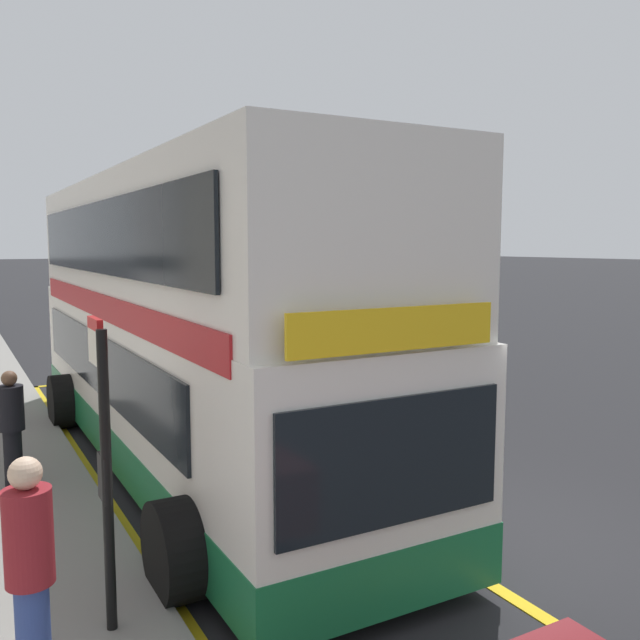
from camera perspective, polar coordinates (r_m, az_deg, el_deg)
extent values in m
plane|color=black|center=(38.12, -20.53, 0.91)|extent=(260.00, 260.00, 0.00)
cube|color=white|center=(10.71, -11.23, -4.78)|extent=(2.53, 11.05, 2.30)
cube|color=white|center=(10.51, -11.48, 6.53)|extent=(2.50, 10.83, 1.90)
cube|color=#196B3D|center=(10.90, -11.13, -9.16)|extent=(2.55, 11.07, 0.60)
cube|color=#B2191E|center=(10.54, -11.37, 1.47)|extent=(2.56, 10.16, 0.36)
cube|color=black|center=(10.73, -18.47, -3.34)|extent=(0.04, 8.84, 0.90)
cube|color=black|center=(10.19, -18.42, 6.62)|extent=(0.04, 9.72, 1.00)
cube|color=black|center=(5.79, 6.34, -11.84)|extent=(2.22, 0.04, 1.10)
cube|color=yellow|center=(5.54, 6.48, -0.77)|extent=(2.02, 0.04, 0.36)
cylinder|color=black|center=(6.95, -11.56, -18.47)|extent=(0.56, 1.00, 1.00)
cylinder|color=black|center=(8.10, 7.65, -14.68)|extent=(0.56, 1.00, 1.00)
cylinder|color=black|center=(13.49, -20.70, -6.43)|extent=(0.56, 1.00, 1.00)
cylinder|color=black|center=(14.12, -9.74, -5.54)|extent=(0.56, 1.00, 1.00)
cube|color=gold|center=(11.00, -19.05, -11.94)|extent=(0.16, 13.79, 0.01)
cube|color=gold|center=(11.81, -4.89, -10.33)|extent=(0.16, 13.79, 0.01)
cube|color=gold|center=(17.76, -18.37, -4.94)|extent=(3.05, 0.16, 0.01)
cylinder|color=black|center=(6.04, -17.60, -12.99)|extent=(0.09, 0.09, 2.58)
cube|color=silver|center=(6.02, -18.46, -2.19)|extent=(0.05, 0.42, 0.30)
cube|color=red|center=(6.00, -18.52, -0.30)|extent=(0.05, 0.42, 0.10)
cube|color=black|center=(6.13, -17.80, -12.62)|extent=(0.06, 0.28, 0.40)
cube|color=#B2B5BA|center=(44.80, -18.23, 2.61)|extent=(1.76, 4.20, 0.72)
cube|color=black|center=(44.66, -18.24, 3.45)|extent=(1.52, 1.90, 0.60)
cylinder|color=black|center=(45.94, -19.67, 2.20)|extent=(0.22, 0.60, 0.60)
cylinder|color=black|center=(46.28, -17.39, 2.31)|extent=(0.22, 0.60, 0.60)
cylinder|color=black|center=(43.37, -19.10, 1.99)|extent=(0.22, 0.60, 0.60)
cylinder|color=black|center=(43.74, -16.69, 2.11)|extent=(0.22, 0.60, 0.60)
cylinder|color=#33478C|center=(5.74, -23.09, -23.71)|extent=(0.24, 0.24, 0.87)
cylinder|color=maroon|center=(5.40, -23.47, -16.47)|extent=(0.34, 0.34, 0.69)
sphere|color=beige|center=(5.24, -23.70, -11.80)|extent=(0.23, 0.23, 0.23)
cylinder|color=black|center=(10.22, -24.55, -10.56)|extent=(0.24, 0.24, 0.77)
cylinder|color=black|center=(10.05, -24.74, -6.79)|extent=(0.34, 0.34, 0.61)
sphere|color=brown|center=(9.96, -24.85, -4.51)|extent=(0.21, 0.21, 0.21)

